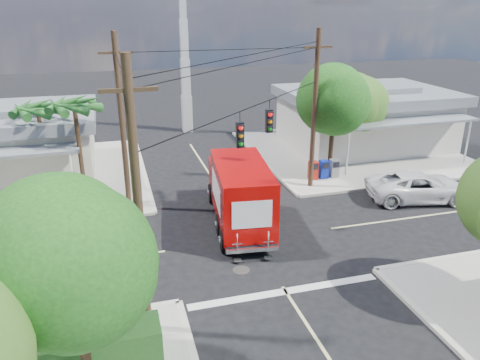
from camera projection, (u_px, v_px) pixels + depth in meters
name	position (u px, v px, depth m)	size (l,w,h in m)	color
ground	(252.00, 239.00, 21.53)	(120.00, 120.00, 0.00)	black
sidewalk_ne	(350.00, 151.00, 34.06)	(14.12, 14.12, 0.14)	#A6A196
sidewalk_nw	(29.00, 180.00, 28.50)	(14.12, 14.12, 0.14)	#A6A196
road_markings	(262.00, 255.00, 20.20)	(32.00, 32.00, 0.01)	beige
building_ne	(365.00, 116.00, 34.65)	(11.80, 10.20, 4.50)	beige
building_nw	(7.00, 141.00, 28.87)	(10.80, 10.20, 4.30)	beige
radio_tower	(185.00, 63.00, 37.62)	(0.80, 0.80, 17.00)	silver
tree_sw_front	(72.00, 260.00, 11.42)	(3.88, 3.78, 6.03)	#422D1C
tree_ne_front	(335.00, 100.00, 27.74)	(4.21, 4.14, 6.66)	#422D1C
tree_ne_back	(355.00, 101.00, 30.59)	(3.77, 3.66, 5.82)	#422D1C
palm_nw_front	(74.00, 108.00, 24.56)	(3.01, 3.08, 5.59)	#422D1C
palm_nw_back	(38.00, 111.00, 25.53)	(3.01, 3.08, 5.19)	#422D1C
utility_poles	(208.00, 135.00, 20.90)	(12.00, 10.68, 9.00)	#473321
picket_fence	(62.00, 337.00, 14.26)	(5.94, 0.06, 1.00)	silver
hedge_sw	(53.00, 355.00, 13.49)	(6.20, 1.20, 1.10)	#174717
vending_boxes	(324.00, 169.00, 28.52)	(1.90, 0.50, 1.10)	#A8190E
delivery_truck	(239.00, 192.00, 22.50)	(3.22, 7.79, 3.28)	black
parked_car	(419.00, 187.00, 25.59)	(2.59, 5.60, 1.56)	silver
pedestrian	(105.00, 329.00, 14.02)	(0.68, 0.45, 1.86)	beige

